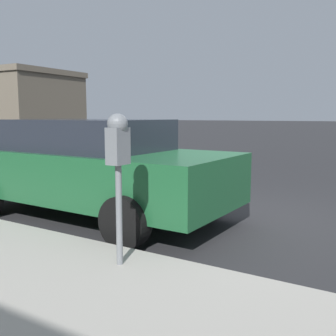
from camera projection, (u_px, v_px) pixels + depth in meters
The scene contains 3 objects.
ground_plane at pixel (232, 219), 5.94m from camera, with size 220.00×220.00×0.00m, color #2B2B2D.
parking_meter at pixel (118, 151), 3.61m from camera, with size 0.21×0.19×1.43m.
car_green at pixel (90, 165), 6.05m from camera, with size 2.10×4.47×1.50m.
Camera 1 is at (-5.43, -2.22, 1.56)m, focal length 42.00 mm.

